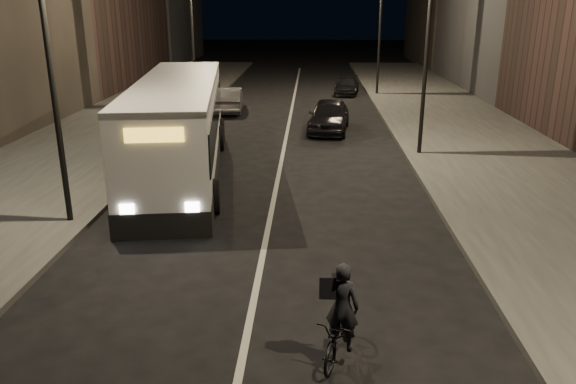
# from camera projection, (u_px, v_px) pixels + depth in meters

# --- Properties ---
(ground) EXTENTS (180.00, 180.00, 0.00)m
(ground) POSITION_uv_depth(u_px,v_px,m) (254.00, 299.00, 11.88)
(ground) COLOR black
(ground) RESTS_ON ground
(sidewalk_right) EXTENTS (7.00, 70.00, 0.16)m
(sidewalk_right) POSITION_uv_depth(u_px,v_px,m) (477.00, 144.00, 24.77)
(sidewalk_right) COLOR #343432
(sidewalk_right) RESTS_ON ground
(sidewalk_left) EXTENTS (7.00, 70.00, 0.16)m
(sidewalk_left) POSITION_uv_depth(u_px,v_px,m) (98.00, 140.00, 25.44)
(sidewalk_left) COLOR #343432
(sidewalk_left) RESTS_ON ground
(streetlight_right_mid) EXTENTS (1.20, 0.44, 8.12)m
(streetlight_right_mid) POSITION_uv_depth(u_px,v_px,m) (422.00, 20.00, 21.32)
(streetlight_right_mid) COLOR black
(streetlight_right_mid) RESTS_ON sidewalk_right
(streetlight_right_far) EXTENTS (1.20, 0.44, 8.12)m
(streetlight_right_far) POSITION_uv_depth(u_px,v_px,m) (377.00, 13.00, 36.47)
(streetlight_right_far) COLOR black
(streetlight_right_far) RESTS_ON sidewalk_right
(streetlight_left_near) EXTENTS (1.20, 0.44, 8.12)m
(streetlight_left_near) POSITION_uv_depth(u_px,v_px,m) (55.00, 28.00, 14.17)
(streetlight_left_near) COLOR black
(streetlight_left_near) RESTS_ON sidewalk_left
(streetlight_left_far) EXTENTS (1.20, 0.44, 8.12)m
(streetlight_left_far) POSITION_uv_depth(u_px,v_px,m) (196.00, 15.00, 31.21)
(streetlight_left_far) COLOR black
(streetlight_left_far) RESTS_ON sidewalk_left
(city_bus) EXTENTS (4.31, 12.84, 3.40)m
(city_bus) POSITION_uv_depth(u_px,v_px,m) (179.00, 123.00, 20.26)
(city_bus) COLOR silver
(city_bus) RESTS_ON ground
(cyclist_on_bicycle) EXTENTS (1.10, 1.77, 1.93)m
(cyclist_on_bicycle) POSITION_uv_depth(u_px,v_px,m) (341.00, 327.00, 9.69)
(cyclist_on_bicycle) COLOR black
(cyclist_on_bicycle) RESTS_ON ground
(car_near) EXTENTS (2.32, 4.72, 1.55)m
(car_near) POSITION_uv_depth(u_px,v_px,m) (329.00, 116.00, 27.27)
(car_near) COLOR black
(car_near) RESTS_ON ground
(car_mid) EXTENTS (1.88, 4.45, 1.43)m
(car_mid) POSITION_uv_depth(u_px,v_px,m) (229.00, 100.00, 32.24)
(car_mid) COLOR #3D3D40
(car_mid) RESTS_ON ground
(car_far) EXTENTS (2.03, 4.00, 1.11)m
(car_far) POSITION_uv_depth(u_px,v_px,m) (347.00, 86.00, 38.65)
(car_far) COLOR black
(car_far) RESTS_ON ground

